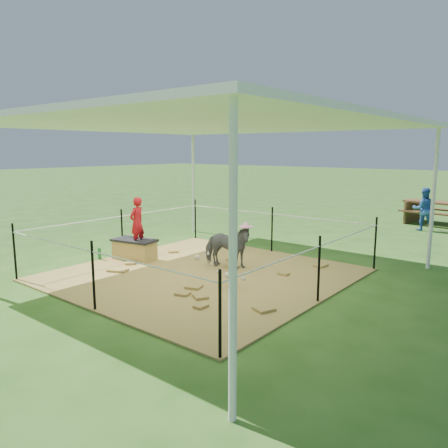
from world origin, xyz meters
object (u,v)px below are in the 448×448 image
Objects in this scene: distant_person at (424,209)px; picnic_table_near at (434,213)px; straw_bale at (135,250)px; foal at (230,274)px; pony at (227,247)px; woman at (137,217)px; green_bottle at (100,254)px.

picnic_table_near is at bearing -113.97° from distant_person.
foal is (2.63, -0.22, 0.04)m from straw_bale.
distant_person is at bearing -32.02° from pony.
straw_bale is 1.04× the size of foal.
picnic_table_near is 1.28m from distant_person.
straw_bale is 1.97m from pony.
foal is at bearing 73.99° from woman.
foal is 8.73m from picnic_table_near.
woman reaches higher than foal.
picnic_table_near is 1.40× the size of distant_person.
green_bottle is at bearing -175.51° from foal.
woman reaches higher than straw_bale.
pony is 1.21m from foal.
woman is at bearing 34.70° from green_bottle.
straw_bale is 0.70× the size of distant_person.
foal is 0.67× the size of distant_person.
woman is 4.32× the size of green_bottle.
distant_person reaches higher than green_bottle.
straw_bale is at bearing -100.92° from woman.
woman is at bearing 39.63° from distant_person.
woman reaches higher than picnic_table_near.
pony reaches higher than green_bottle.
foal is at bearing -4.89° from straw_bale.
picnic_table_near is (3.46, 8.45, -0.55)m from woman.
pony is at bearing -96.58° from picnic_table_near.
pony is 6.75m from distant_person.
straw_bale is 0.50× the size of picnic_table_near.
woman is 2.62m from foal.
woman is 1.09m from green_bottle.
foal is at bearing 58.14° from distant_person.
distant_person is at bearing 61.68° from green_bottle.
pony is at bearing 25.20° from green_bottle.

